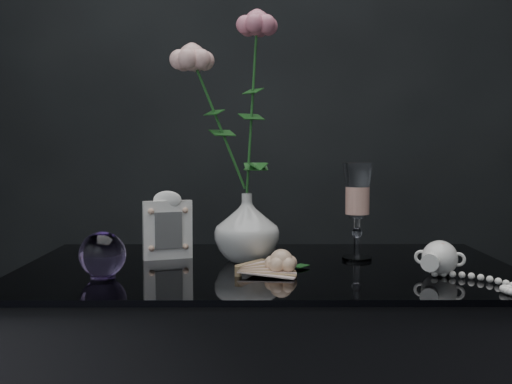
{
  "coord_description": "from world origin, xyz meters",
  "views": [
    {
      "loc": [
        -0.03,
        -1.22,
        1.02
      ],
      "look_at": [
        -0.02,
        0.04,
        0.92
      ],
      "focal_mm": 42.0,
      "sensor_mm": 36.0,
      "label": 1
    }
  ],
  "objects_px": {
    "paperweight": "(103,255)",
    "pearl_jar": "(440,257)",
    "vase": "(247,227)",
    "loose_rose": "(281,261)",
    "wine_glass": "(357,212)",
    "picture_frame": "(168,225)"
  },
  "relations": [
    {
      "from": "loose_rose",
      "to": "pearl_jar",
      "type": "bearing_deg",
      "value": -25.43
    },
    {
      "from": "picture_frame",
      "to": "paperweight",
      "type": "bearing_deg",
      "value": -135.87
    },
    {
      "from": "picture_frame",
      "to": "wine_glass",
      "type": "bearing_deg",
      "value": -20.94
    },
    {
      "from": "picture_frame",
      "to": "loose_rose",
      "type": "bearing_deg",
      "value": -51.38
    },
    {
      "from": "paperweight",
      "to": "pearl_jar",
      "type": "distance_m",
      "value": 0.67
    },
    {
      "from": "paperweight",
      "to": "pearl_jar",
      "type": "bearing_deg",
      "value": 2.11
    },
    {
      "from": "picture_frame",
      "to": "pearl_jar",
      "type": "relative_size",
      "value": 0.61
    },
    {
      "from": "paperweight",
      "to": "wine_glass",
      "type": "bearing_deg",
      "value": 19.08
    },
    {
      "from": "wine_glass",
      "to": "vase",
      "type": "bearing_deg",
      "value": -178.22
    },
    {
      "from": "pearl_jar",
      "to": "loose_rose",
      "type": "bearing_deg",
      "value": -160.2
    },
    {
      "from": "wine_glass",
      "to": "paperweight",
      "type": "bearing_deg",
      "value": -160.92
    },
    {
      "from": "loose_rose",
      "to": "pearl_jar",
      "type": "xyz_separation_m",
      "value": [
        0.32,
        -0.01,
        0.01
      ]
    },
    {
      "from": "vase",
      "to": "paperweight",
      "type": "relative_size",
      "value": 1.67
    },
    {
      "from": "loose_rose",
      "to": "pearl_jar",
      "type": "relative_size",
      "value": 0.57
    },
    {
      "from": "vase",
      "to": "loose_rose",
      "type": "height_order",
      "value": "vase"
    },
    {
      "from": "wine_glass",
      "to": "loose_rose",
      "type": "xyz_separation_m",
      "value": [
        -0.18,
        -0.14,
        -0.09
      ]
    },
    {
      "from": "picture_frame",
      "to": "vase",
      "type": "bearing_deg",
      "value": -25.92
    },
    {
      "from": "loose_rose",
      "to": "paperweight",
      "type": "bearing_deg",
      "value": 163.14
    },
    {
      "from": "vase",
      "to": "pearl_jar",
      "type": "xyz_separation_m",
      "value": [
        0.39,
        -0.15,
        -0.04
      ]
    },
    {
      "from": "paperweight",
      "to": "picture_frame",
      "type": "bearing_deg",
      "value": 63.21
    },
    {
      "from": "wine_glass",
      "to": "pearl_jar",
      "type": "bearing_deg",
      "value": -48.85
    },
    {
      "from": "picture_frame",
      "to": "loose_rose",
      "type": "relative_size",
      "value": 1.08
    }
  ]
}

